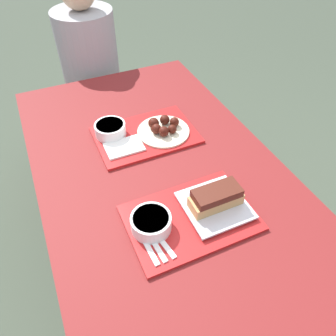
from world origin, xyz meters
The scene contains 15 objects.
ground_plane centered at (0.00, 0.00, 0.00)m, with size 12.00×12.00×0.00m, color #424C3D.
picnic_table centered at (0.00, 0.00, 0.67)m, with size 0.89×1.70×0.76m.
picnic_bench_far centered at (0.00, 1.07, 0.40)m, with size 0.84×0.28×0.48m.
tray_near centered at (0.00, -0.18, 0.76)m, with size 0.41×0.28×0.01m.
tray_far centered at (0.02, 0.28, 0.76)m, with size 0.41×0.28×0.01m.
bowl_coleslaw_near centered at (-0.13, -0.17, 0.80)m, with size 0.13×0.13×0.05m.
brisket_sandwich_plate centered at (0.09, -0.18, 0.80)m, with size 0.20×0.20×0.08m.
plastic_fork_near centered at (-0.15, -0.21, 0.77)m, with size 0.03×0.17×0.00m.
plastic_knife_near centered at (-0.12, -0.21, 0.77)m, with size 0.04×0.17×0.00m.
plastic_spoon_near centered at (-0.17, -0.21, 0.77)m, with size 0.03×0.17×0.00m.
condiment_packet centered at (0.02, -0.12, 0.77)m, with size 0.04×0.03×0.01m.
bowl_coleslaw_far centered at (-0.11, 0.34, 0.80)m, with size 0.13×0.13×0.05m.
wings_plate_far centered at (0.10, 0.26, 0.79)m, with size 0.22×0.22×0.05m.
napkin_far centered at (-0.09, 0.23, 0.77)m, with size 0.15×0.10×0.01m.
person_seated_across centered at (-0.02, 1.07, 0.78)m, with size 0.33×0.33×0.73m.
Camera 1 is at (-0.33, -0.74, 1.62)m, focal length 35.00 mm.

